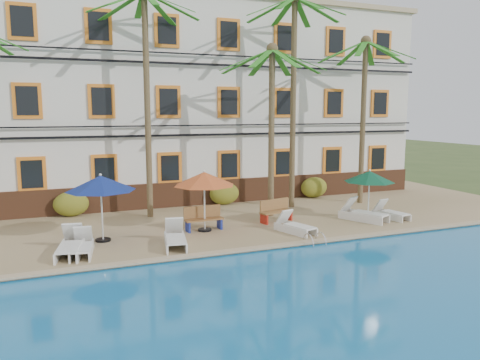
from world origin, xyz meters
name	(u,v)px	position (x,y,z in m)	size (l,w,h in m)	color
ground	(257,248)	(0.00, 0.00, 0.00)	(100.00, 100.00, 0.00)	#384C23
pool_deck	(213,215)	(0.00, 5.00, 0.12)	(30.00, 12.00, 0.25)	tan
swimming_pool	(387,329)	(0.00, -7.00, 0.10)	(26.00, 12.00, 0.20)	#176DAD
pool_coping	(268,247)	(0.00, -0.90, 0.28)	(30.00, 0.35, 0.06)	tan
hotel_building	(183,101)	(0.00, 9.98, 5.37)	(25.40, 6.44, 10.22)	silver
palm_b	(146,75)	(-2.80, 5.28, 6.34)	(4.64, 4.64, 9.63)	brown
palm_c	(272,105)	(2.17, 3.50, 5.08)	(4.64, 4.64, 7.41)	brown
palm_d	(294,75)	(3.92, 4.84, 6.50)	(4.64, 4.64, 9.92)	brown
palm_e	(364,97)	(7.66, 4.56, 5.51)	(4.64, 4.64, 8.17)	brown
shrub_left	(71,204)	(-6.00, 6.60, 0.80)	(1.50, 0.90, 1.10)	#254F16
shrub_mid	(224,194)	(1.12, 6.60, 0.80)	(1.50, 0.90, 1.10)	#254F16
shrub_right	(314,187)	(6.19, 6.60, 0.80)	(1.50, 0.90, 1.10)	#254F16
umbrella_blue	(101,184)	(-5.11, 2.01, 2.32)	(2.42, 2.42, 2.43)	black
umbrella_red	(204,179)	(-1.32, 2.05, 2.26)	(2.36, 2.36, 2.36)	black
umbrella_green	(370,177)	(5.80, 1.42, 2.07)	(2.13, 2.13, 2.14)	black
lounger_a	(71,246)	(-6.23, 0.73, 0.55)	(1.05, 2.07, 0.93)	silver
lounger_b	(82,246)	(-5.89, 0.63, 0.52)	(0.88, 1.84, 0.84)	silver
lounger_c	(175,238)	(-2.88, 0.44, 0.54)	(1.01, 2.00, 0.90)	silver
lounger_d	(295,226)	(1.77, 0.53, 0.52)	(1.11, 1.84, 0.82)	silver
lounger_e	(363,213)	(5.38, 1.23, 0.56)	(1.52, 2.14, 0.96)	silver
lounger_f	(390,213)	(6.73, 1.13, 0.50)	(0.90, 1.74, 0.79)	silver
bench_left	(203,218)	(-1.33, 2.22, 0.72)	(1.52, 0.53, 0.93)	olive
bench_right	(275,210)	(1.88, 2.44, 0.72)	(1.57, 0.82, 0.93)	olive
pool_ladder	(315,243)	(1.74, -1.00, 0.25)	(0.54, 0.74, 0.74)	silver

